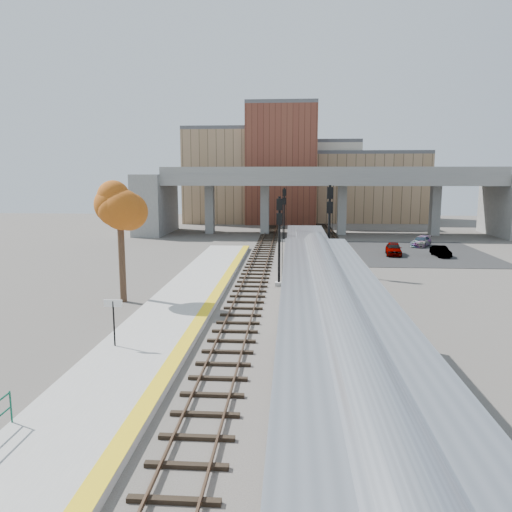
% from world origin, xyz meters
% --- Properties ---
extents(ground, '(160.00, 160.00, 0.00)m').
position_xyz_m(ground, '(0.00, 0.00, 0.00)').
color(ground, '#47423D').
rests_on(ground, ground).
extents(platform, '(4.50, 60.00, 0.35)m').
position_xyz_m(platform, '(-7.25, 0.00, 0.17)').
color(platform, '#9E9E99').
rests_on(platform, ground).
extents(yellow_strip, '(0.70, 60.00, 0.01)m').
position_xyz_m(yellow_strip, '(-5.35, 0.00, 0.35)').
color(yellow_strip, yellow).
rests_on(yellow_strip, platform).
extents(tracks, '(10.70, 95.00, 0.25)m').
position_xyz_m(tracks, '(0.93, 12.50, 0.08)').
color(tracks, black).
rests_on(tracks, ground).
extents(overpass, '(54.00, 12.00, 9.50)m').
position_xyz_m(overpass, '(4.92, 45.00, 5.81)').
color(overpass, slate).
rests_on(overpass, ground).
extents(buildings_far, '(43.00, 21.00, 20.60)m').
position_xyz_m(buildings_far, '(1.26, 66.57, 7.88)').
color(buildings_far, '#9A7A59').
rests_on(buildings_far, ground).
extents(parking_lot, '(14.00, 18.00, 0.04)m').
position_xyz_m(parking_lot, '(14.00, 28.00, 0.02)').
color(parking_lot, black).
rests_on(parking_lot, ground).
extents(locomotive, '(3.02, 19.05, 4.10)m').
position_xyz_m(locomotive, '(1.00, 8.65, 2.28)').
color(locomotive, '#A8AAB2').
rests_on(locomotive, ground).
extents(coach, '(3.03, 25.00, 5.00)m').
position_xyz_m(coach, '(1.00, -13.95, 2.80)').
color(coach, '#A8AAB2').
rests_on(coach, ground).
extents(signal_mast_near, '(0.60, 0.64, 6.86)m').
position_xyz_m(signal_mast_near, '(-1.10, 10.70, 3.37)').
color(signal_mast_near, '#9E9E99').
rests_on(signal_mast_near, ground).
extents(signal_mast_mid, '(0.60, 0.64, 7.62)m').
position_xyz_m(signal_mast_mid, '(3.00, 15.38, 3.88)').
color(signal_mast_mid, '#9E9E99').
rests_on(signal_mast_mid, ground).
extents(signal_mast_far, '(0.60, 0.64, 6.83)m').
position_xyz_m(signal_mast_far, '(-1.10, 36.50, 3.35)').
color(signal_mast_far, '#9E9E99').
rests_on(signal_mast_far, ground).
extents(station_sign, '(0.90, 0.08, 2.27)m').
position_xyz_m(station_sign, '(-8.61, -4.42, 1.98)').
color(station_sign, black).
rests_on(station_sign, platform).
extents(tree, '(3.60, 3.60, 8.89)m').
position_xyz_m(tree, '(-11.44, 5.19, 6.59)').
color(tree, '#382619').
rests_on(tree, ground).
extents(car_a, '(2.10, 4.11, 1.34)m').
position_xyz_m(car_a, '(10.66, 26.29, 0.71)').
color(car_a, '#99999E').
rests_on(car_a, parking_lot).
extents(car_b, '(1.47, 3.43, 1.10)m').
position_xyz_m(car_b, '(15.38, 25.63, 0.59)').
color(car_b, '#99999E').
rests_on(car_b, parking_lot).
extents(car_c, '(3.44, 4.35, 1.18)m').
position_xyz_m(car_c, '(15.29, 33.20, 0.63)').
color(car_c, '#99999E').
rests_on(car_c, parking_lot).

